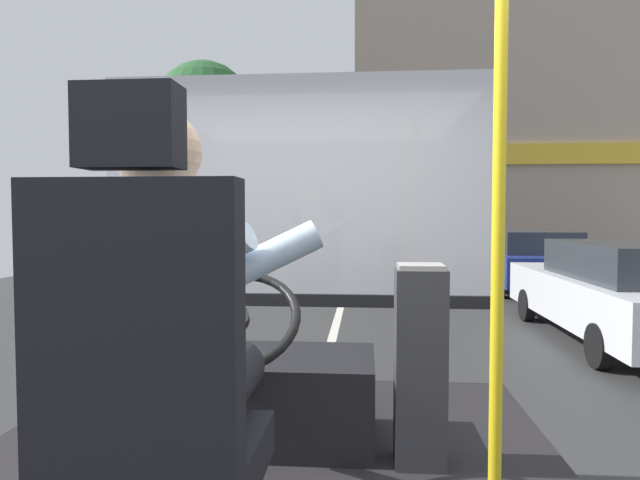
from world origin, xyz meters
name	(u,v)px	position (x,y,z in m)	size (l,w,h in m)	color
ground	(343,300)	(0.00, 8.80, -0.02)	(18.00, 44.00, 0.06)	#333333
driver_seat	(153,416)	(-0.07, -0.61, 1.18)	(0.48, 0.48, 1.34)	black
bus_driver	(171,322)	(-0.07, -0.48, 1.38)	(0.78, 0.60, 0.84)	black
steering_console	(256,393)	(-0.07, 0.63, 0.82)	(1.10, 1.03, 0.83)	black
handrail_pole	(499,201)	(0.89, 0.02, 1.71)	(0.04, 0.04, 2.21)	yellow
fare_box	(420,364)	(0.67, 0.46, 1.03)	(0.21, 0.21, 0.85)	#333338
windshield_panel	(297,216)	(0.00, 1.62, 1.65)	(2.50, 0.08, 1.48)	silver
street_tree	(204,113)	(-3.61, 11.76, 4.21)	(2.46, 2.46, 5.48)	#4C3828
shop_building	(532,133)	(5.96, 17.18, 4.37)	(11.74, 5.09, 8.74)	gray
parked_car_white	(630,291)	(3.83, 5.47, 0.67)	(1.91, 4.31, 1.30)	silver
parked_car_blue	(528,260)	(3.98, 10.42, 0.67)	(1.90, 3.91, 1.31)	navy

